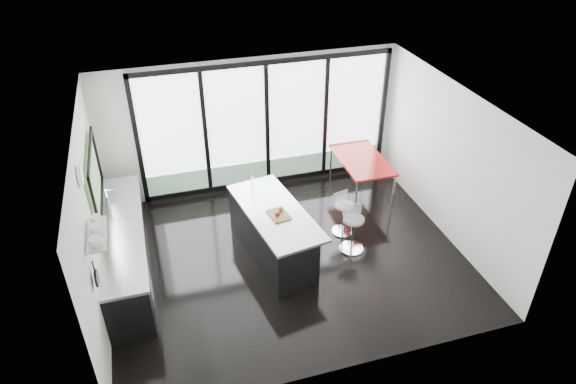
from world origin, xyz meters
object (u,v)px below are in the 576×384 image
object	(u,v)px
bar_stool_near	(352,234)
red_table	(361,176)
bar_stool_far	(343,218)
island	(272,233)

from	to	relation	value
bar_stool_near	red_table	size ratio (longest dim) A/B	0.44
bar_stool_far	red_table	bearing A→B (deg)	39.65
island	bar_stool_far	world-z (taller)	island
island	bar_stool_far	size ratio (longest dim) A/B	3.69
bar_stool_near	bar_stool_far	size ratio (longest dim) A/B	1.08
bar_stool_near	bar_stool_far	bearing A→B (deg)	94.65
island	red_table	world-z (taller)	island
island	bar_stool_far	distance (m)	1.46
bar_stool_far	red_table	world-z (taller)	red_table
island	bar_stool_near	size ratio (longest dim) A/B	3.43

